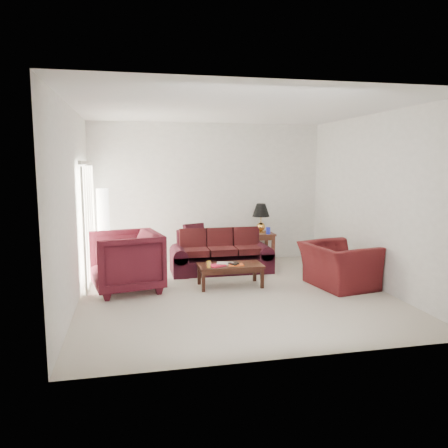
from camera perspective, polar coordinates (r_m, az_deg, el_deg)
name	(u,v)px	position (r m, az deg, el deg)	size (l,w,h in m)	color
floor	(235,293)	(7.36, 1.40, -9.03)	(5.00, 5.00, 0.00)	beige
blinds	(88,223)	(8.25, -17.35, 0.14)	(0.10, 2.00, 2.16)	silver
sofa	(221,252)	(8.66, -0.37, -3.66)	(1.98, 0.85, 0.81)	black
throw_pillow	(194,234)	(9.17, -3.91, -1.31)	(0.44, 0.12, 0.44)	black
end_table	(259,247)	(9.57, 4.59, -3.05)	(0.59, 0.59, 0.65)	brown
table_lamp	(261,218)	(9.53, 4.84, 0.79)	(0.38, 0.38, 0.63)	gold
clock	(250,230)	(9.35, 3.46, -0.84)	(0.14, 0.05, 0.14)	silver
blue_canister	(268,231)	(9.34, 5.79, -0.87)	(0.09, 0.09, 0.14)	#1B23B1
picture_frame	(250,228)	(9.69, 3.46, -0.48)	(0.13, 0.02, 0.16)	silver
floor_lamp	(104,229)	(9.05, -15.46, -0.67)	(0.27, 0.27, 1.67)	white
armchair_left	(126,261)	(7.56, -12.66, -4.79)	(1.09, 1.12, 1.02)	#420F18
armchair_right	(338,265)	(7.91, 14.70, -5.25)	(1.17, 1.02, 0.76)	#461012
coffee_table	(230,275)	(7.71, 0.81, -6.72)	(1.12, 0.56, 0.39)	black
magazine_red	(216,265)	(7.56, -0.99, -5.42)	(0.28, 0.21, 0.02)	red
magazine_white	(225,263)	(7.70, 0.12, -5.17)	(0.29, 0.21, 0.02)	silver
magazine_orange	(236,265)	(7.61, 1.55, -5.34)	(0.26, 0.20, 0.01)	#DA5319
remote_a	(233,264)	(7.58, 1.13, -5.23)	(0.06, 0.19, 0.02)	black
remote_b	(237,263)	(7.66, 1.66, -5.10)	(0.05, 0.16, 0.02)	black
yellow_glass	(209,264)	(7.43, -2.01, -5.28)	(0.07, 0.07, 0.11)	gold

